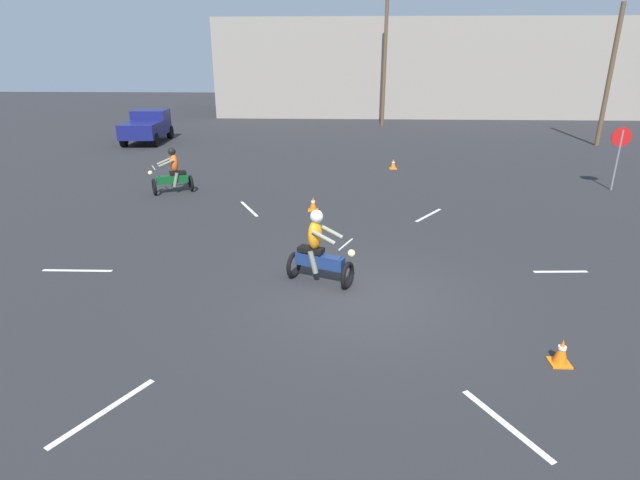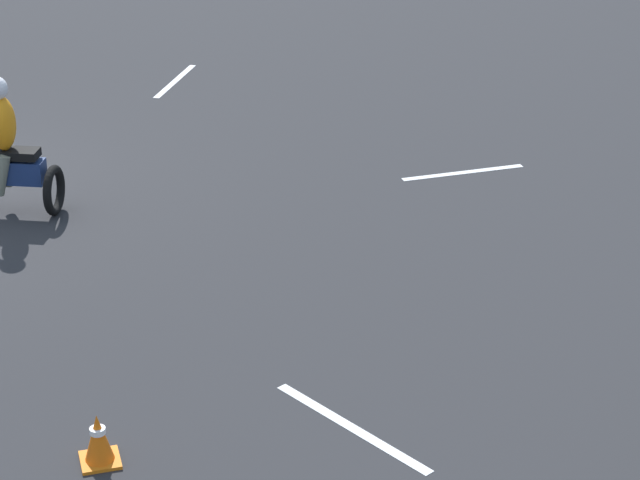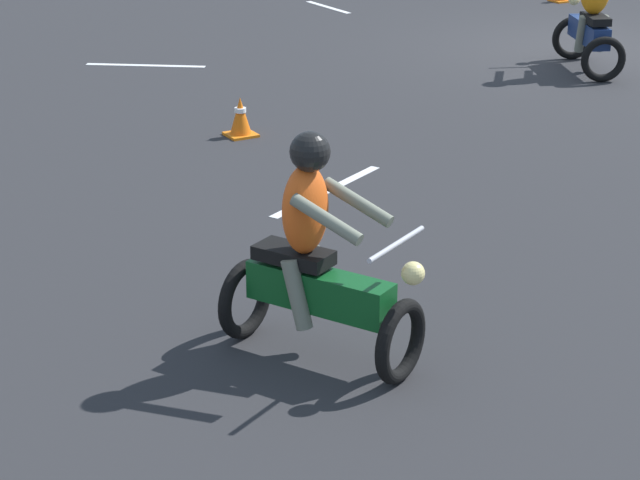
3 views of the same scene
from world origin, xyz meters
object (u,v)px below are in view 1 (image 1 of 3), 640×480
object	(u,v)px
traffic_cone_near_left	(561,352)
pickup_truck	(147,126)
stop_sign	(620,146)
motorcycle_rider_background	(173,173)
motorcycle_rider_foreground	(319,252)
utility_pole_far	(385,51)
utility_pole_near	(610,77)
traffic_cone_mid_center	(393,164)
traffic_cone_near_right	(313,204)

from	to	relation	value
traffic_cone_near_left	pickup_truck	bearing A→B (deg)	124.74
stop_sign	motorcycle_rider_background	bearing A→B (deg)	-175.69
motorcycle_rider_foreground	utility_pole_far	world-z (taller)	utility_pole_far
pickup_truck	traffic_cone_near_left	xyz separation A→B (m)	(14.79, -21.33, -0.71)
utility_pole_near	motorcycle_rider_background	bearing A→B (deg)	-151.09
traffic_cone_near_left	motorcycle_rider_foreground	bearing A→B (deg)	144.31
stop_sign	traffic_cone_mid_center	bearing A→B (deg)	156.99
motorcycle_rider_background	utility_pole_far	distance (m)	21.43
utility_pole_far	motorcycle_rider_background	bearing A→B (deg)	-114.94
traffic_cone_near_left	utility_pole_far	bearing A→B (deg)	91.63
utility_pole_far	pickup_truck	bearing A→B (deg)	-150.19
motorcycle_rider_foreground	utility_pole_near	size ratio (longest dim) A/B	0.23
stop_sign	traffic_cone_mid_center	xyz separation A→B (m)	(-7.79, 3.31, -1.43)
pickup_truck	traffic_cone_near_right	bearing A→B (deg)	-55.47
traffic_cone_near_left	traffic_cone_mid_center	world-z (taller)	traffic_cone_near_left
traffic_cone_mid_center	traffic_cone_near_right	bearing A→B (deg)	-116.02
utility_pole_far	utility_pole_near	bearing A→B (deg)	-34.84
stop_sign	pickup_truck	bearing A→B (deg)	155.14
traffic_cone_mid_center	utility_pole_far	distance (m)	15.29
utility_pole_near	traffic_cone_near_left	bearing A→B (deg)	-116.12
motorcycle_rider_background	traffic_cone_near_left	bearing A→B (deg)	-164.30
motorcycle_rider_foreground	traffic_cone_mid_center	xyz separation A→B (m)	(2.71, 11.88, -0.52)
traffic_cone_near_right	utility_pole_far	distance (m)	21.83
traffic_cone_near_right	motorcycle_rider_background	bearing A→B (deg)	159.43
traffic_cone_mid_center	utility_pole_far	size ratio (longest dim) A/B	0.04
motorcycle_rider_foreground	traffic_cone_near_left	distance (m)	5.04
pickup_truck	traffic_cone_near_left	distance (m)	25.96
motorcycle_rider_foreground	traffic_cone_mid_center	distance (m)	12.19
motorcycle_rider_background	utility_pole_near	world-z (taller)	utility_pole_near
motorcycle_rider_foreground	stop_sign	world-z (taller)	stop_sign
motorcycle_rider_background	stop_sign	bearing A→B (deg)	-113.31
pickup_truck	stop_sign	world-z (taller)	stop_sign
stop_sign	traffic_cone_near_left	xyz separation A→B (m)	(-6.43, -11.49, -1.42)
motorcycle_rider_foreground	traffic_cone_near_right	distance (m)	5.45
motorcycle_rider_foreground	stop_sign	xyz separation A→B (m)	(10.50, 8.57, 0.91)
motorcycle_rider_background	pickup_truck	world-z (taller)	pickup_truck
stop_sign	traffic_cone_near_left	world-z (taller)	stop_sign
pickup_truck	stop_sign	bearing A→B (deg)	-28.68
motorcycle_rider_background	traffic_cone_mid_center	world-z (taller)	motorcycle_rider_background
traffic_cone_near_right	utility_pole_far	xyz separation A→B (m)	(3.68, 20.99, 4.75)
motorcycle_rider_background	pickup_truck	size ratio (longest dim) A/B	0.39
traffic_cone_near_right	traffic_cone_mid_center	bearing A→B (deg)	63.98
motorcycle_rider_foreground	utility_pole_far	distance (m)	26.93
stop_sign	traffic_cone_near_right	distance (m)	11.48
stop_sign	utility_pole_near	size ratio (longest dim) A/B	0.32
motorcycle_rider_foreground	pickup_truck	world-z (taller)	pickup_truck
traffic_cone_near_right	traffic_cone_mid_center	world-z (taller)	traffic_cone_near_right
stop_sign	utility_pole_far	world-z (taller)	utility_pole_far
motorcycle_rider_background	pickup_truck	distance (m)	12.17
motorcycle_rider_foreground	utility_pole_near	distance (m)	23.74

